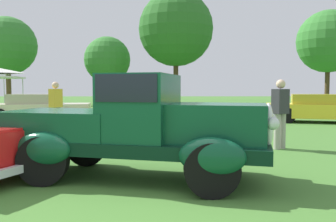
# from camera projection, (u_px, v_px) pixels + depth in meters

# --- Properties ---
(ground_plane) EXTENTS (120.00, 120.00, 0.00)m
(ground_plane) POSITION_uv_depth(u_px,v_px,m) (135.00, 188.00, 5.23)
(ground_plane) COLOR #42752D
(feature_pickup_truck) EXTENTS (4.54, 2.62, 1.70)m
(feature_pickup_truck) POSITION_uv_depth(u_px,v_px,m) (136.00, 126.00, 5.73)
(feature_pickup_truck) COLOR black
(feature_pickup_truck) RESTS_ON ground_plane
(show_car_cream) EXTENTS (4.70, 2.28, 1.22)m
(show_car_cream) POSITION_uv_depth(u_px,v_px,m) (37.00, 108.00, 15.62)
(show_car_cream) COLOR beige
(show_car_cream) RESTS_ON ground_plane
(show_car_burgundy) EXTENTS (4.27, 2.28, 1.22)m
(show_car_burgundy) POSITION_uv_depth(u_px,v_px,m) (157.00, 109.00, 15.18)
(show_car_burgundy) COLOR maroon
(show_car_burgundy) RESTS_ON ground_plane
(show_car_yellow) EXTENTS (4.84, 2.98, 1.22)m
(show_car_yellow) POSITION_uv_depth(u_px,v_px,m) (319.00, 109.00, 15.30)
(show_car_yellow) COLOR yellow
(show_car_yellow) RESTS_ON ground_plane
(spectator_near_truck) EXTENTS (0.39, 0.46, 1.69)m
(spectator_near_truck) POSITION_uv_depth(u_px,v_px,m) (56.00, 106.00, 11.50)
(spectator_near_truck) COLOR #9E998E
(spectator_near_truck) RESTS_ON ground_plane
(spectator_between_cars) EXTENTS (0.47, 0.43, 1.69)m
(spectator_between_cars) POSITION_uv_depth(u_px,v_px,m) (280.00, 112.00, 8.55)
(spectator_between_cars) COLOR #9E998E
(spectator_between_cars) RESTS_ON ground_plane
(treeline_far_left) EXTENTS (5.14, 5.14, 7.87)m
(treeline_far_left) POSITION_uv_depth(u_px,v_px,m) (8.00, 46.00, 31.57)
(treeline_far_left) COLOR brown
(treeline_far_left) RESTS_ON ground_plane
(treeline_mid_left) EXTENTS (4.45, 4.45, 6.47)m
(treeline_mid_left) POSITION_uv_depth(u_px,v_px,m) (107.00, 60.00, 34.14)
(treeline_mid_left) COLOR #47331E
(treeline_mid_left) RESTS_ON ground_plane
(treeline_center) EXTENTS (6.65, 6.65, 10.09)m
(treeline_center) POSITION_uv_depth(u_px,v_px,m) (176.00, 29.00, 31.43)
(treeline_center) COLOR #47331E
(treeline_center) RESTS_ON ground_plane
(treeline_mid_right) EXTENTS (6.01, 6.01, 9.01)m
(treeline_mid_right) POSITION_uv_depth(u_px,v_px,m) (328.00, 42.00, 34.12)
(treeline_mid_right) COLOR #47331E
(treeline_mid_right) RESTS_ON ground_plane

